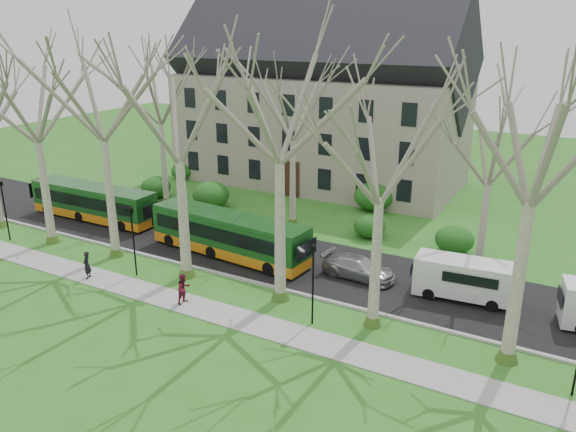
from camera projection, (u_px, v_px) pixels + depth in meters
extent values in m
plane|color=#2C6B1E|center=(227.00, 290.00, 32.26)|extent=(120.00, 120.00, 0.00)
cube|color=gray|center=(200.00, 308.00, 30.18)|extent=(70.00, 2.00, 0.06)
cube|color=black|center=(275.00, 257.00, 36.79)|extent=(80.00, 8.00, 0.06)
cube|color=#A5A39E|center=(242.00, 279.00, 33.47)|extent=(80.00, 0.25, 0.14)
cube|color=gray|center=(319.00, 130.00, 53.22)|extent=(26.00, 12.00, 10.00)
cylinder|color=black|center=(6.00, 213.00, 39.09)|extent=(0.10, 0.10, 4.00)
cube|color=black|center=(0.00, 184.00, 38.39)|extent=(0.22, 0.22, 0.30)
cylinder|color=black|center=(134.00, 244.00, 33.55)|extent=(0.10, 0.10, 4.00)
cube|color=black|center=(131.00, 210.00, 32.85)|extent=(0.22, 0.22, 0.30)
cylinder|color=black|center=(313.00, 288.00, 28.01)|extent=(0.10, 0.10, 4.00)
cube|color=black|center=(313.00, 248.00, 27.32)|extent=(0.22, 0.22, 0.30)
ellipsoid|color=#194D16|center=(156.00, 186.00, 49.23)|extent=(2.60, 2.60, 2.00)
ellipsoid|color=#194D16|center=(211.00, 196.00, 46.46)|extent=(2.60, 2.60, 2.00)
ellipsoid|color=#194D16|center=(370.00, 224.00, 40.00)|extent=(2.60, 2.60, 2.00)
ellipsoid|color=#194D16|center=(455.00, 239.00, 37.23)|extent=(2.60, 2.60, 2.00)
ellipsoid|color=#194D16|center=(182.00, 169.00, 55.10)|extent=(2.60, 2.60, 2.00)
ellipsoid|color=#194D16|center=(374.00, 198.00, 45.87)|extent=(2.60, 2.60, 2.00)
imported|color=#A0A0A5|center=(359.00, 267.00, 33.51)|extent=(4.61, 2.10, 1.31)
imported|color=black|center=(87.00, 265.00, 33.42)|extent=(0.62, 0.72, 1.68)
imported|color=#5B1426|center=(184.00, 289.00, 30.39)|extent=(0.77, 0.92, 1.69)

